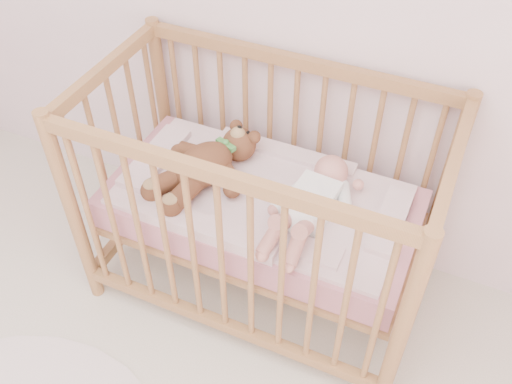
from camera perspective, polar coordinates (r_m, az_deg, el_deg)
The scene contains 5 objects.
crib at distance 2.27m, azimuth 0.51°, elevation -1.36°, with size 1.36×0.76×1.00m, color #A37745, non-canonical shape.
mattress at distance 2.28m, azimuth 0.51°, elevation -1.63°, with size 1.22×0.62×0.13m, color #C47A87.
blanket at distance 2.23m, azimuth 0.52°, elevation -0.29°, with size 1.10×0.58×0.06m, color pink, non-canonical shape.
baby at distance 2.11m, azimuth 5.61°, elevation -0.83°, with size 0.29×0.60×0.14m, color white, non-canonical shape.
teddy_bear at distance 2.24m, azimuth -5.21°, elevation 2.66°, with size 0.39×0.56×0.16m, color brown, non-canonical shape.
Camera 1 is at (0.74, 0.14, 2.12)m, focal length 40.00 mm.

